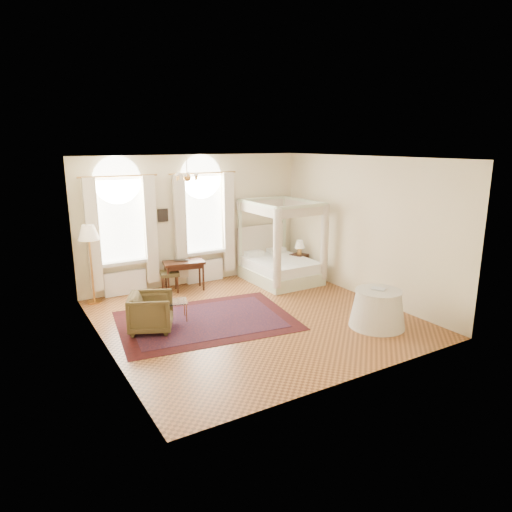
# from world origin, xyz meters

# --- Properties ---
(ground) EXTENTS (6.00, 6.00, 0.00)m
(ground) POSITION_xyz_m (0.00, 0.00, 0.00)
(ground) COLOR #A76430
(ground) RESTS_ON ground
(room_walls) EXTENTS (6.00, 6.00, 6.00)m
(room_walls) POSITION_xyz_m (0.00, 0.00, 1.98)
(room_walls) COLOR beige
(room_walls) RESTS_ON ground
(window_left) EXTENTS (1.62, 0.27, 3.29)m
(window_left) POSITION_xyz_m (-1.90, 2.87, 1.49)
(window_left) COLOR white
(window_left) RESTS_ON room_walls
(window_right) EXTENTS (1.62, 0.27, 3.29)m
(window_right) POSITION_xyz_m (0.20, 2.87, 1.49)
(window_right) COLOR white
(window_right) RESTS_ON room_walls
(chandelier) EXTENTS (0.51, 0.45, 0.50)m
(chandelier) POSITION_xyz_m (-0.90, 1.20, 2.91)
(chandelier) COLOR #B27C3B
(chandelier) RESTS_ON room_walls
(wall_pictures) EXTENTS (2.54, 0.03, 0.39)m
(wall_pictures) POSITION_xyz_m (0.09, 2.97, 1.89)
(wall_pictures) COLOR black
(wall_pictures) RESTS_ON room_walls
(canopy_bed) EXTENTS (1.65, 2.01, 2.14)m
(canopy_bed) POSITION_xyz_m (1.96, 1.93, 0.49)
(canopy_bed) COLOR beige
(canopy_bed) RESTS_ON ground
(nightstand) EXTENTS (0.51, 0.48, 0.59)m
(nightstand) POSITION_xyz_m (2.70, 2.13, 0.30)
(nightstand) COLOR #381A0F
(nightstand) RESTS_ON ground
(nightstand_lamp) EXTENTS (0.27, 0.27, 0.40)m
(nightstand_lamp) POSITION_xyz_m (2.70, 2.12, 0.86)
(nightstand_lamp) COLOR #B27C3B
(nightstand_lamp) RESTS_ON nightstand
(writing_desk) EXTENTS (1.06, 0.68, 0.74)m
(writing_desk) POSITION_xyz_m (-0.53, 2.51, 0.63)
(writing_desk) COLOR #381A0F
(writing_desk) RESTS_ON ground
(laptop) EXTENTS (0.41, 0.34, 0.03)m
(laptop) POSITION_xyz_m (-0.55, 2.62, 0.75)
(laptop) COLOR black
(laptop) RESTS_ON writing_desk
(stool) EXTENTS (0.53, 0.53, 0.51)m
(stool) POSITION_xyz_m (-0.89, 2.57, 0.42)
(stool) COLOR #44361D
(stool) RESTS_ON ground
(armchair) EXTENTS (1.08, 1.07, 0.75)m
(armchair) POSITION_xyz_m (-2.05, 0.46, 0.38)
(armchair) COLOR #4B3D20
(armchair) RESTS_ON ground
(coffee_table) EXTENTS (0.70, 0.57, 0.42)m
(coffee_table) POSITION_xyz_m (-1.52, 0.73, 0.38)
(coffee_table) COLOR white
(coffee_table) RESTS_ON ground
(floor_lamp) EXTENTS (0.47, 0.47, 1.82)m
(floor_lamp) POSITION_xyz_m (-2.68, 2.70, 1.56)
(floor_lamp) COLOR #B27C3B
(floor_lamp) RESTS_ON ground
(oriental_rug) EXTENTS (3.83, 2.98, 0.01)m
(oriental_rug) POSITION_xyz_m (-0.93, 0.36, 0.01)
(oriental_rug) COLOR #441011
(oriental_rug) RESTS_ON ground
(side_table) EXTENTS (1.11, 1.11, 0.76)m
(side_table) POSITION_xyz_m (1.90, -1.64, 0.37)
(side_table) COLOR beige
(side_table) RESTS_ON ground
(book) EXTENTS (0.30, 0.33, 0.02)m
(book) POSITION_xyz_m (1.84, -1.64, 0.77)
(book) COLOR black
(book) RESTS_ON side_table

